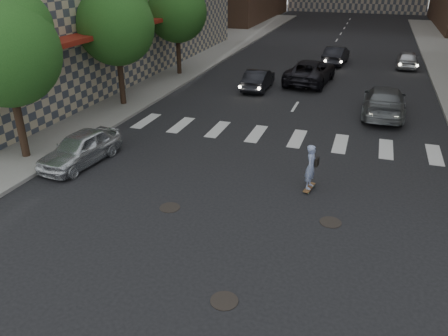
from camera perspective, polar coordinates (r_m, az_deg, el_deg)
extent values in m
plane|color=black|center=(13.44, -1.45, -9.06)|extent=(160.00, 160.00, 0.00)
cube|color=gray|center=(36.30, -12.59, 12.79)|extent=(13.00, 80.00, 0.15)
cube|color=black|center=(25.96, -17.80, 11.71)|extent=(0.30, 14.00, 4.00)
cube|color=maroon|center=(25.13, -16.90, 16.32)|extent=(1.60, 14.00, 0.25)
cylinder|color=#382619|center=(19.86, -25.09, 5.18)|extent=(0.32, 0.32, 2.80)
sphere|color=#1E4F1A|center=(19.18, -26.71, 13.31)|extent=(4.20, 4.20, 4.20)
sphere|color=#1E4F1A|center=(19.34, -25.56, 16.35)|extent=(2.80, 2.80, 2.80)
cylinder|color=#382619|center=(25.94, -13.27, 11.20)|extent=(0.32, 0.32, 2.80)
sphere|color=#1E4F1A|center=(25.42, -13.94, 17.54)|extent=(4.20, 4.20, 4.20)
sphere|color=#1E4F1A|center=(25.73, -13.03, 19.74)|extent=(2.80, 2.80, 2.80)
cylinder|color=#382619|center=(32.85, -5.94, 14.60)|extent=(0.32, 0.32, 2.80)
sphere|color=#1E4F1A|center=(32.44, -6.19, 19.64)|extent=(4.20, 4.20, 4.20)
cylinder|color=black|center=(11.27, 0.03, -16.95)|extent=(0.70, 0.70, 0.02)
cylinder|color=black|center=(15.04, -7.09, -5.14)|extent=(0.70, 0.70, 0.02)
cylinder|color=black|center=(14.55, 13.73, -6.89)|extent=(0.70, 0.70, 0.02)
cube|color=brown|center=(16.36, 11.07, -2.51)|extent=(0.35, 0.91, 0.02)
cylinder|color=#33A65A|center=(16.13, 10.45, -3.08)|extent=(0.04, 0.06, 0.06)
cylinder|color=#33A65A|center=(16.09, 10.98, -3.20)|extent=(0.04, 0.06, 0.06)
cylinder|color=#33A65A|center=(16.67, 11.12, -2.16)|extent=(0.04, 0.06, 0.06)
cylinder|color=#33A65A|center=(16.63, 11.64, -2.28)|extent=(0.04, 0.06, 0.06)
imported|color=#96B5DB|center=(15.99, 11.32, 0.16)|extent=(0.49, 0.66, 1.66)
cube|color=black|center=(15.91, 12.03, 0.76)|extent=(0.14, 0.29, 0.31)
imported|color=silver|center=(18.85, -18.25, 2.46)|extent=(2.02, 4.08, 1.34)
imported|color=black|center=(29.13, 4.51, 11.48)|extent=(1.46, 4.02, 1.32)
imported|color=slate|center=(25.36, 20.18, 8.18)|extent=(2.21, 5.35, 1.55)
imported|color=black|center=(31.17, 11.21, 12.25)|extent=(3.17, 5.90, 1.57)
imported|color=#B4B6BC|center=(38.20, 22.83, 12.97)|extent=(1.68, 3.96, 1.33)
imported|color=black|center=(37.79, 14.42, 14.07)|extent=(1.92, 4.43, 1.42)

